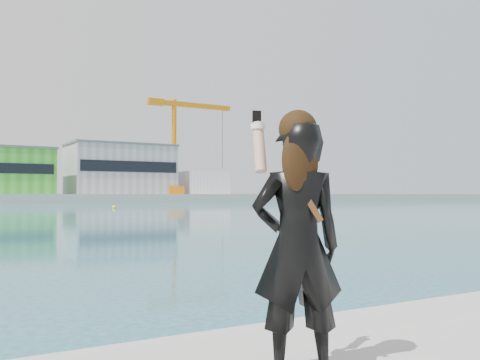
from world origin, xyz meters
name	(u,v)px	position (x,y,z in m)	size (l,w,h in m)	color
warehouse_grey_right	(120,169)	(40.00, 127.98, 8.26)	(25.50, 15.35, 12.50)	gray
ancillary_shed	(202,183)	(62.00, 126.00, 5.00)	(12.00, 10.00, 6.00)	silver
dock_crane	(178,143)	(53.20, 122.00, 15.07)	(23.00, 4.00, 24.00)	orange
flagpole_right	(52,174)	(22.09, 121.00, 6.54)	(1.28, 0.16, 8.00)	silver
buoy_near	(114,208)	(20.31, 69.56, 0.00)	(0.50, 0.50, 0.50)	#FFEB0D
woman	(297,239)	(-0.20, -0.23, 1.63)	(0.67, 0.55, 1.65)	black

